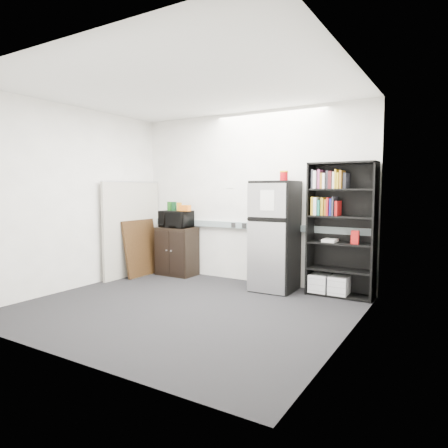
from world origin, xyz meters
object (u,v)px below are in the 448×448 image
cubicle_partition (132,229)px  refrigerator (275,236)px  microwave (176,219)px  cabinet (177,251)px  bookshelf (340,227)px

cubicle_partition → refrigerator: 2.53m
cubicle_partition → microwave: (0.63, 0.40, 0.16)m
cabinet → refrigerator: 1.91m
bookshelf → microwave: (-2.77, -0.08, 0.00)m
bookshelf → refrigerator: bookshelf is taller
cubicle_partition → refrigerator: cubicle_partition is taller
microwave → refrigerator: bearing=-5.8°
bookshelf → cubicle_partition: 3.45m
bookshelf → microwave: bearing=-178.3°
cubicle_partition → cabinet: size_ratio=1.96×
microwave → refrigerator: size_ratio=0.33×
microwave → refrigerator: 1.88m
microwave → cabinet: bearing=86.2°
cabinet → microwave: 0.56m
microwave → cubicle_partition: bearing=-151.3°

